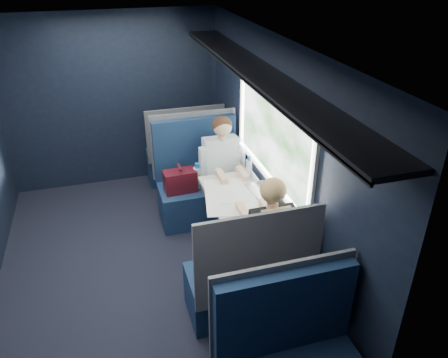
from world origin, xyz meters
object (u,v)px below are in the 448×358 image
object	(u,v)px
seat_bay_far	(247,280)
cup	(248,171)
man	(224,167)
woman	(268,235)
laptop	(268,183)
seat_bay_near	(199,185)
seat_row_front	(184,154)
table	(236,202)
bottle_small	(249,167)

from	to	relation	value
seat_bay_far	cup	world-z (taller)	seat_bay_far
man	seat_bay_far	bearing A→B (deg)	-99.03
woman	cup	bearing A→B (deg)	80.13
laptop	seat_bay_near	bearing A→B (deg)	122.96
man	cup	xyz separation A→B (m)	(0.19, -0.30, 0.06)
seat_row_front	woman	xyz separation A→B (m)	(0.25, -2.50, 0.32)
table	woman	xyz separation A→B (m)	(0.07, -0.71, 0.06)
woman	seat_bay_near	bearing A→B (deg)	99.53
table	woman	distance (m)	0.71
seat_bay_near	man	xyz separation A→B (m)	(0.26, -0.17, 0.29)
seat_bay_far	woman	size ratio (longest dim) A/B	0.95
seat_bay_far	man	bearing A→B (deg)	80.97
seat_bay_far	woman	xyz separation A→B (m)	(0.25, 0.17, 0.31)
seat_bay_near	bottle_small	distance (m)	0.79
table	seat_bay_far	size ratio (longest dim) A/B	0.79
bottle_small	cup	size ratio (longest dim) A/B	2.87
seat_row_front	laptop	distance (m)	1.89
woman	bottle_small	xyz separation A→B (m)	(0.19, 1.08, 0.11)
seat_bay_near	bottle_small	bearing A→B (deg)	-47.04
table	woman	size ratio (longest dim) A/B	0.76
man	laptop	world-z (taller)	man
seat_bay_near	cup	bearing A→B (deg)	-45.87
seat_bay_far	cup	size ratio (longest dim) A/B	15.86
laptop	cup	distance (m)	0.38
seat_bay_near	seat_row_front	bearing A→B (deg)	89.12
seat_row_front	laptop	size ratio (longest dim) A/B	3.15
seat_bay_near	woman	size ratio (longest dim) A/B	0.95
table	seat_row_front	size ratio (longest dim) A/B	0.86
seat_bay_far	table	bearing A→B (deg)	78.22
woman	bottle_small	world-z (taller)	woman
table	laptop	bearing A→B (deg)	4.26
bottle_small	laptop	bearing A→B (deg)	-76.00
man	table	bearing A→B (deg)	-95.52
seat_bay_near	bottle_small	world-z (taller)	seat_bay_near
table	cup	xyz separation A→B (m)	(0.26, 0.40, 0.12)
seat_bay_far	seat_row_front	bearing A→B (deg)	90.00
laptop	bottle_small	bearing A→B (deg)	104.00
table	seat_bay_near	distance (m)	0.92
woman	laptop	size ratio (longest dim) A/B	3.59
seat_row_front	seat_bay_near	bearing A→B (deg)	-90.88
seat_row_front	laptop	xyz separation A→B (m)	(0.53, -1.77, 0.40)
seat_bay_near	seat_row_front	world-z (taller)	seat_bay_near
bottle_small	seat_bay_far	bearing A→B (deg)	-109.57
table	seat_bay_near	bearing A→B (deg)	102.78
laptop	bottle_small	world-z (taller)	laptop
seat_row_front	woman	size ratio (longest dim) A/B	0.88
seat_bay_far	man	world-z (taller)	man
table	seat_bay_far	bearing A→B (deg)	-101.78
seat_bay_near	seat_bay_far	world-z (taller)	same
laptop	cup	xyz separation A→B (m)	(-0.09, 0.37, -0.03)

